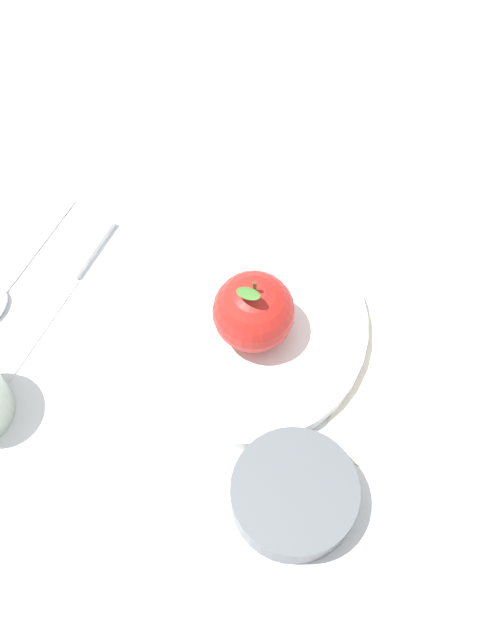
# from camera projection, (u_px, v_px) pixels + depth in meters

# --- Properties ---
(ground_plane) EXTENTS (2.40, 2.40, 0.00)m
(ground_plane) POSITION_uv_depth(u_px,v_px,m) (199.00, 329.00, 0.73)
(ground_plane) COLOR silver
(dinner_plate) EXTENTS (0.25, 0.25, 0.02)m
(dinner_plate) POSITION_uv_depth(u_px,v_px,m) (240.00, 324.00, 0.72)
(dinner_plate) COLOR white
(dinner_plate) RESTS_ON ground_plane
(apple) EXTENTS (0.08, 0.08, 0.09)m
(apple) POSITION_uv_depth(u_px,v_px,m) (254.00, 312.00, 0.67)
(apple) COLOR #B21E19
(apple) RESTS_ON dinner_plate
(side_bowl) EXTENTS (0.11, 0.11, 0.04)m
(side_bowl) POSITION_uv_depth(u_px,v_px,m) (294.00, 494.00, 0.63)
(side_bowl) COLOR #4C5156
(side_bowl) RESTS_ON ground_plane
(knife) EXTENTS (0.21, 0.04, 0.01)m
(knife) POSITION_uv_depth(u_px,v_px,m) (65.00, 285.00, 0.75)
(knife) COLOR silver
(knife) RESTS_ON ground_plane
(spoon) EXTENTS (0.18, 0.04, 0.01)m
(spoon) POSITION_uv_depth(u_px,v_px,m) (0.00, 292.00, 0.74)
(spoon) COLOR silver
(spoon) RESTS_ON ground_plane
(linen_napkin) EXTENTS (0.19, 0.13, 0.00)m
(linen_napkin) POSITION_uv_depth(u_px,v_px,m) (401.00, 389.00, 0.70)
(linen_napkin) COLOR silver
(linen_napkin) RESTS_ON ground_plane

